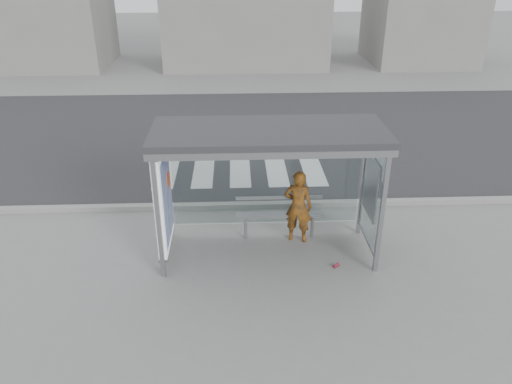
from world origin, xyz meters
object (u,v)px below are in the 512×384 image
bus_shelter (249,161)px  person (298,206)px  soda_can (336,265)px  bench (279,214)px

bus_shelter → person: (1.01, 0.41, -1.19)m
bus_shelter → soda_can: bus_shelter is taller
bus_shelter → bench: bus_shelter is taller
bus_shelter → bench: (0.64, 0.52, -1.43)m
soda_can → bus_shelter: bearing=159.4°
soda_can → bench: bearing=131.5°
bus_shelter → soda_can: size_ratio=32.84×
person → soda_can: bearing=137.9°
bus_shelter → person: 1.62m
bench → soda_can: (1.01, -1.15, -0.52)m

